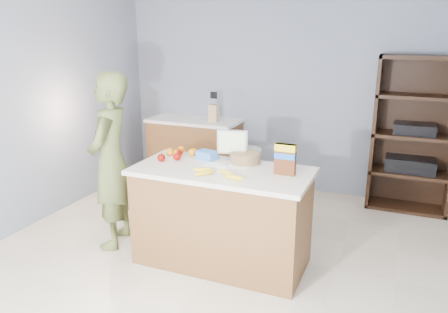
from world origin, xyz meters
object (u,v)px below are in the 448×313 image
at_px(shelving_unit, 413,138).
at_px(cereal_box, 285,157).
at_px(counter_peninsula, 222,220).
at_px(tv, 232,143).
at_px(person, 111,162).

relative_size(shelving_unit, cereal_box, 6.84).
bearing_deg(counter_peninsula, shelving_unit, 52.89).
xyz_separation_m(counter_peninsula, tv, (-0.02, 0.30, 0.64)).
distance_m(person, tv, 1.18).
height_order(shelving_unit, tv, shelving_unit).
distance_m(counter_peninsula, shelving_unit, 2.61).
relative_size(counter_peninsula, person, 0.91).
height_order(counter_peninsula, person, person).
bearing_deg(person, cereal_box, 78.46).
bearing_deg(tv, person, -162.00).
bearing_deg(cereal_box, tv, 157.43).
height_order(shelving_unit, cereal_box, shelving_unit).
relative_size(counter_peninsula, tv, 5.53).
distance_m(counter_peninsula, tv, 0.71).
bearing_deg(tv, cereal_box, -22.57).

